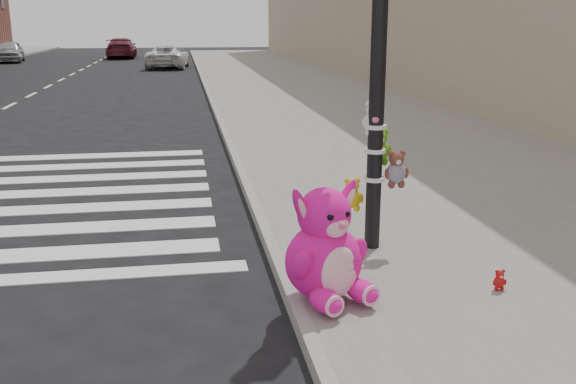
{
  "coord_description": "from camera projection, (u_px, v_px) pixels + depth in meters",
  "views": [
    {
      "loc": [
        0.65,
        -4.48,
        2.49
      ],
      "look_at": [
        1.71,
        1.93,
        0.75
      ],
      "focal_mm": 40.0,
      "sensor_mm": 36.0,
      "label": 1
    }
  ],
  "objects": [
    {
      "name": "ground",
      "position": [
        105.0,
        364.0,
        4.81
      ],
      "size": [
        120.0,
        120.0,
        0.0
      ],
      "primitive_type": "plane",
      "color": "black",
      "rests_on": "ground"
    },
    {
      "name": "sidewalk_near",
      "position": [
        370.0,
        127.0,
        15.11
      ],
      "size": [
        7.0,
        80.0,
        0.14
      ],
      "primitive_type": "cube",
      "color": "slate",
      "rests_on": "ground"
    },
    {
      "name": "curb_edge",
      "position": [
        223.0,
        131.0,
        14.57
      ],
      "size": [
        0.12,
        80.0,
        0.15
      ],
      "primitive_type": "cube",
      "color": "gray",
      "rests_on": "ground"
    },
    {
      "name": "signal_pole",
      "position": [
        378.0,
        92.0,
        6.49
      ],
      "size": [
        0.68,
        0.49,
        4.0
      ],
      "color": "black",
      "rests_on": "sidewalk_near"
    },
    {
      "name": "pink_bunny",
      "position": [
        326.0,
        252.0,
        5.49
      ],
      "size": [
        0.89,
        0.95,
        1.06
      ],
      "rotation": [
        0.0,
        0.0,
        0.41
      ],
      "color": "#FF15A1",
      "rests_on": "sidewalk_near"
    },
    {
      "name": "red_teddy",
      "position": [
        499.0,
        280.0,
        5.76
      ],
      "size": [
        0.14,
        0.1,
        0.19
      ],
      "primitive_type": null,
      "rotation": [
        0.0,
        0.0,
        -0.06
      ],
      "color": "red",
      "rests_on": "sidewalk_near"
    },
    {
      "name": "car_white_near",
      "position": [
        168.0,
        57.0,
        34.76
      ],
      "size": [
        2.46,
        4.56,
        1.22
      ],
      "primitive_type": "imported",
      "rotation": [
        0.0,
        0.0,
        3.04
      ],
      "color": "silver",
      "rests_on": "ground"
    },
    {
      "name": "car_maroon_near",
      "position": [
        121.0,
        48.0,
        44.01
      ],
      "size": [
        1.99,
        4.7,
        1.35
      ],
      "primitive_type": "imported",
      "rotation": [
        0.0,
        0.0,
        3.16
      ],
      "color": "maroon",
      "rests_on": "ground"
    },
    {
      "name": "car_silver_deep",
      "position": [
        9.0,
        51.0,
        39.69
      ],
      "size": [
        2.07,
        4.08,
        1.33
      ],
      "primitive_type": "imported",
      "rotation": [
        0.0,
        0.0,
        0.13
      ],
      "color": "#AFAFB4",
      "rests_on": "ground"
    }
  ]
}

